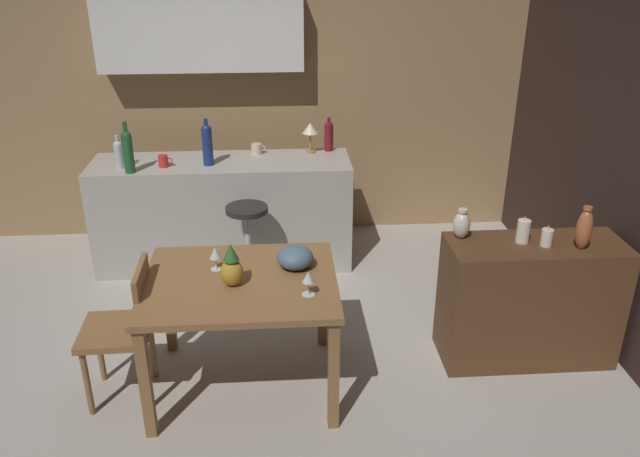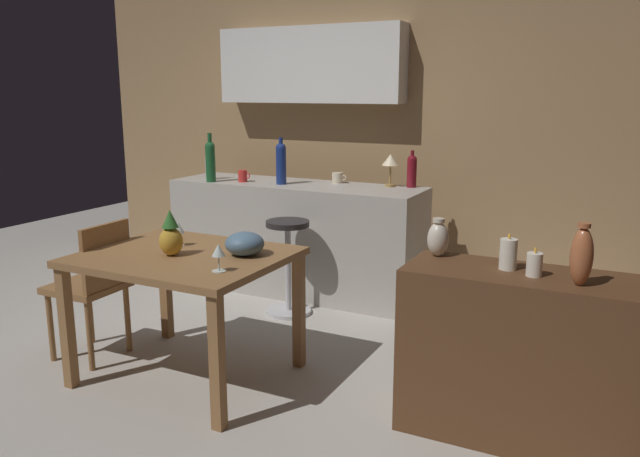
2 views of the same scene
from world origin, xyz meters
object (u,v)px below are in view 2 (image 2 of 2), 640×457
sideboard_cabinet (520,357)px  wine_glass_right (218,252)px  chair_near_window (94,283)px  vase_ceramic_ivory (438,238)px  pineapple_centerpiece (171,236)px  bar_stool (288,265)px  wine_bottle_green (210,160)px  fruit_bowl (245,244)px  dining_table (185,269)px  wine_bottle_clear (210,165)px  wine_bottle_ruby (412,170)px  pillar_candle_short (534,265)px  vase_copper (582,256)px  cup_red (243,176)px  counter_lamp (390,162)px  wine_glass_left (178,228)px  pillar_candle_tall (508,254)px  wine_bottle_cobalt (281,162)px  cup_cream (338,178)px

sideboard_cabinet → wine_glass_right: 1.55m
chair_near_window → vase_ceramic_ivory: bearing=9.8°
pineapple_centerpiece → bar_stool: bearing=88.4°
bar_stool → wine_bottle_green: bearing=161.6°
fruit_bowl → dining_table: bearing=-158.2°
wine_bottle_clear → wine_bottle_ruby: size_ratio=0.92×
pillar_candle_short → bar_stool: bearing=151.1°
fruit_bowl → vase_ceramic_ivory: vase_ceramic_ivory is taller
wine_bottle_green → vase_ceramic_ivory: bearing=-27.4°
wine_glass_right → wine_bottle_green: bearing=127.3°
bar_stool → wine_bottle_clear: 1.25m
wine_bottle_ruby → pillar_candle_short: wine_bottle_ruby is taller
sideboard_cabinet → vase_copper: 0.59m
cup_red → pineapple_centerpiece: bearing=-69.4°
chair_near_window → wine_glass_right: wine_glass_right is taller
bar_stool → pineapple_centerpiece: pineapple_centerpiece is taller
wine_glass_right → wine_bottle_ruby: (0.29, 2.14, 0.19)m
counter_lamp → pillar_candle_short: (1.34, -1.74, -0.22)m
bar_stool → wine_glass_right: (0.39, -1.39, 0.47)m
wine_glass_left → wine_bottle_green: wine_bottle_green is taller
pillar_candle_tall → vase_copper: 0.35m
bar_stool → wine_bottle_clear: (-0.99, 0.42, 0.64)m
pineapple_centerpiece → wine_bottle_green: size_ratio=0.65×
bar_stool → wine_bottle_ruby: wine_bottle_ruby is taller
wine_bottle_green → wine_bottle_cobalt: size_ratio=1.07×
cup_red → pillar_candle_tall: bearing=-30.0°
cup_cream → vase_ceramic_ivory: bearing=-50.5°
wine_glass_left → counter_lamp: (0.66, 1.76, 0.25)m
fruit_bowl → counter_lamp: bearing=83.7°
cup_red → vase_ceramic_ivory: bearing=-32.4°
wine_bottle_ruby → vase_ceramic_ivory: size_ratio=1.48×
wine_bottle_clear → chair_near_window: bearing=-78.7°
fruit_bowl → bar_stool: bearing=107.3°
counter_lamp → vase_ceramic_ivory: bearing=-61.7°
wine_bottle_cobalt → counter_lamp: wine_bottle_cobalt is taller
cup_cream → vase_ceramic_ivory: vase_ceramic_ivory is taller
fruit_bowl → vase_ceramic_ivory: (1.05, 0.18, 0.11)m
wine_glass_left → wine_bottle_ruby: wine_bottle_ruby is taller
counter_lamp → pillar_candle_short: 2.21m
pillar_candle_tall → vase_ceramic_ivory: (-0.36, 0.09, 0.02)m
bar_stool → wine_bottle_green: 1.17m
pillar_candle_short → vase_ceramic_ivory: size_ratio=0.69×
wine_glass_right → bar_stool: bearing=105.7°
wine_bottle_ruby → wine_bottle_clear: bearing=-168.6°
wine_glass_right → wine_bottle_ruby: bearing=82.3°
fruit_bowl → wine_glass_left: bearing=179.3°
wine_bottle_cobalt → pillar_candle_tall: (2.04, -1.41, -0.19)m
sideboard_cabinet → cup_cream: bearing=135.9°
wine_glass_right → vase_copper: bearing=10.1°
wine_glass_left → pillar_candle_tall: pillar_candle_tall is taller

